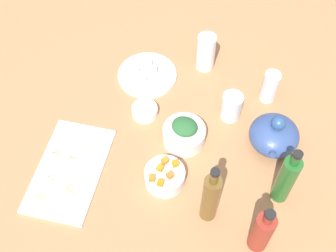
{
  "coord_description": "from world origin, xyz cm",
  "views": [
    {
      "loc": [
        77.88,
        19.13,
        125.47
      ],
      "look_at": [
        0.0,
        0.0,
        8.0
      ],
      "focal_mm": 46.48,
      "sensor_mm": 36.0,
      "label": 1
    }
  ],
  "objects_px": {
    "cutting_board": "(70,170)",
    "bottle_0": "(262,232)",
    "drinking_glass_0": "(206,52)",
    "bowl_carrots": "(165,177)",
    "bowl_small_side": "(145,111)",
    "drinking_glass_1": "(270,87)",
    "drinking_glass_2": "(231,107)",
    "bowl_greens": "(184,135)",
    "bottle_2": "(210,197)",
    "bottle_1": "(286,179)",
    "plate_tofu": "(147,75)",
    "teapot": "(274,135)"
  },
  "relations": [
    {
      "from": "bottle_1",
      "to": "cutting_board",
      "type": "bearing_deg",
      "value": -83.58
    },
    {
      "from": "drinking_glass_1",
      "to": "drinking_glass_2",
      "type": "distance_m",
      "value": 0.16
    },
    {
      "from": "bowl_carrots",
      "to": "bottle_2",
      "type": "distance_m",
      "value": 0.19
    },
    {
      "from": "bottle_0",
      "to": "drinking_glass_1",
      "type": "bearing_deg",
      "value": -176.59
    },
    {
      "from": "bowl_greens",
      "to": "drinking_glass_1",
      "type": "relative_size",
      "value": 1.14
    },
    {
      "from": "bottle_1",
      "to": "drinking_glass_2",
      "type": "bearing_deg",
      "value": -143.49
    },
    {
      "from": "bowl_carrots",
      "to": "drinking_glass_0",
      "type": "relative_size",
      "value": 0.86
    },
    {
      "from": "bowl_carrots",
      "to": "bottle_1",
      "type": "relative_size",
      "value": 0.51
    },
    {
      "from": "plate_tofu",
      "to": "drinking_glass_1",
      "type": "relative_size",
      "value": 1.76
    },
    {
      "from": "bottle_0",
      "to": "bottle_1",
      "type": "bearing_deg",
      "value": 164.33
    },
    {
      "from": "bowl_greens",
      "to": "drinking_glass_2",
      "type": "xyz_separation_m",
      "value": [
        -0.14,
        0.13,
        0.02
      ]
    },
    {
      "from": "bowl_carrots",
      "to": "drinking_glass_0",
      "type": "height_order",
      "value": "drinking_glass_0"
    },
    {
      "from": "drinking_glass_1",
      "to": "cutting_board",
      "type": "bearing_deg",
      "value": -52.26
    },
    {
      "from": "bottle_2",
      "to": "drinking_glass_1",
      "type": "xyz_separation_m",
      "value": [
        -0.48,
        0.12,
        -0.05
      ]
    },
    {
      "from": "bowl_small_side",
      "to": "bottle_1",
      "type": "bearing_deg",
      "value": 67.49
    },
    {
      "from": "plate_tofu",
      "to": "drinking_glass_1",
      "type": "distance_m",
      "value": 0.44
    },
    {
      "from": "bowl_small_side",
      "to": "teapot",
      "type": "bearing_deg",
      "value": 87.55
    },
    {
      "from": "bowl_carrots",
      "to": "bottle_2",
      "type": "bearing_deg",
      "value": 63.23
    },
    {
      "from": "plate_tofu",
      "to": "teapot",
      "type": "distance_m",
      "value": 0.51
    },
    {
      "from": "bowl_small_side",
      "to": "bottle_2",
      "type": "xyz_separation_m",
      "value": [
        0.31,
        0.28,
        0.1
      ]
    },
    {
      "from": "drinking_glass_0",
      "to": "drinking_glass_2",
      "type": "distance_m",
      "value": 0.24
    },
    {
      "from": "bowl_greens",
      "to": "bottle_1",
      "type": "xyz_separation_m",
      "value": [
        0.13,
        0.33,
        0.07
      ]
    },
    {
      "from": "bowl_carrots",
      "to": "bowl_small_side",
      "type": "relative_size",
      "value": 1.41
    },
    {
      "from": "teapot",
      "to": "drinking_glass_2",
      "type": "xyz_separation_m",
      "value": [
        -0.08,
        -0.15,
        -0.0
      ]
    },
    {
      "from": "cutting_board",
      "to": "bowl_greens",
      "type": "relative_size",
      "value": 2.46
    },
    {
      "from": "bowl_small_side",
      "to": "plate_tofu",
      "type": "bearing_deg",
      "value": -167.46
    },
    {
      "from": "bowl_greens",
      "to": "drinking_glass_0",
      "type": "distance_m",
      "value": 0.35
    },
    {
      "from": "bowl_small_side",
      "to": "drinking_glass_2",
      "type": "height_order",
      "value": "drinking_glass_2"
    },
    {
      "from": "bowl_small_side",
      "to": "bottle_0",
      "type": "relative_size",
      "value": 0.42
    },
    {
      "from": "bottle_1",
      "to": "bottle_2",
      "type": "relative_size",
      "value": 0.94
    },
    {
      "from": "bottle_0",
      "to": "bottle_2",
      "type": "height_order",
      "value": "bottle_2"
    },
    {
      "from": "bowl_greens",
      "to": "bowl_small_side",
      "type": "relative_size",
      "value": 1.57
    },
    {
      "from": "plate_tofu",
      "to": "drinking_glass_2",
      "type": "relative_size",
      "value": 2.11
    },
    {
      "from": "bowl_small_side",
      "to": "bottle_0",
      "type": "bearing_deg",
      "value": 49.87
    },
    {
      "from": "bowl_carrots",
      "to": "bowl_small_side",
      "type": "height_order",
      "value": "bowl_carrots"
    },
    {
      "from": "plate_tofu",
      "to": "bottle_1",
      "type": "bearing_deg",
      "value": 54.72
    },
    {
      "from": "drinking_glass_0",
      "to": "bottle_0",
      "type": "bearing_deg",
      "value": 23.55
    },
    {
      "from": "bowl_carrots",
      "to": "drinking_glass_2",
      "type": "distance_m",
      "value": 0.34
    },
    {
      "from": "bowl_small_side",
      "to": "drinking_glass_0",
      "type": "xyz_separation_m",
      "value": [
        -0.27,
        0.16,
        0.06
      ]
    },
    {
      "from": "bowl_greens",
      "to": "bowl_carrots",
      "type": "bearing_deg",
      "value": -8.73
    },
    {
      "from": "bowl_small_side",
      "to": "drinking_glass_2",
      "type": "xyz_separation_m",
      "value": [
        -0.06,
        0.29,
        0.04
      ]
    },
    {
      "from": "plate_tofu",
      "to": "drinking_glass_0",
      "type": "distance_m",
      "value": 0.23
    },
    {
      "from": "bowl_carrots",
      "to": "teapot",
      "type": "distance_m",
      "value": 0.38
    },
    {
      "from": "bottle_1",
      "to": "bottle_2",
      "type": "distance_m",
      "value": 0.23
    },
    {
      "from": "drinking_glass_1",
      "to": "drinking_glass_2",
      "type": "xyz_separation_m",
      "value": [
        0.11,
        -0.12,
        -0.01
      ]
    },
    {
      "from": "bottle_1",
      "to": "plate_tofu",
      "type": "bearing_deg",
      "value": -125.28
    },
    {
      "from": "plate_tofu",
      "to": "bottle_0",
      "type": "height_order",
      "value": "bottle_0"
    },
    {
      "from": "bottle_2",
      "to": "drinking_glass_0",
      "type": "xyz_separation_m",
      "value": [
        -0.58,
        -0.12,
        -0.04
      ]
    },
    {
      "from": "cutting_board",
      "to": "bottle_0",
      "type": "distance_m",
      "value": 0.62
    },
    {
      "from": "plate_tofu",
      "to": "bowl_greens",
      "type": "bearing_deg",
      "value": 38.52
    }
  ]
}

